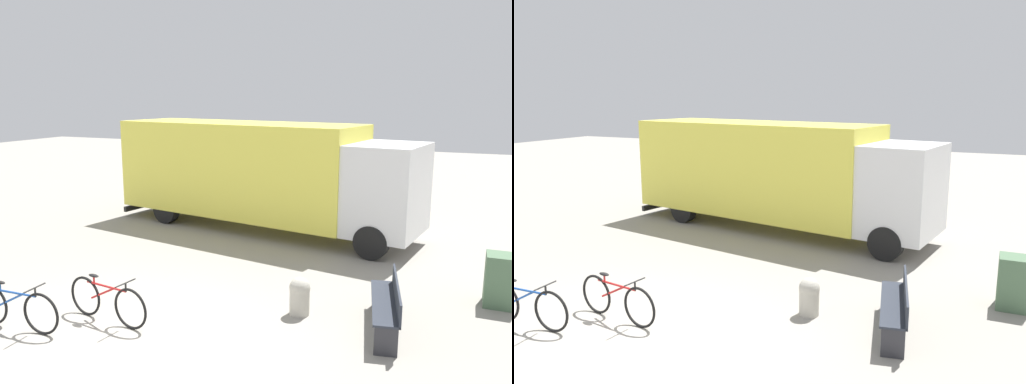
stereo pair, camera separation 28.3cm
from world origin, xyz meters
TOP-DOWN VIEW (x-y plane):
  - ground_plane at (0.00, 0.00)m, footprint 60.00×60.00m
  - delivery_truck at (-0.49, 7.15)m, footprint 9.07×3.62m
  - park_bench at (3.89, 2.11)m, footprint 0.74×1.90m
  - bicycle_near at (-1.66, -0.25)m, footprint 1.74×0.44m
  - bicycle_middle at (-0.47, 0.55)m, footprint 1.73×0.44m
  - bollard_near_bench at (2.39, 2.10)m, footprint 0.37×0.37m
  - utility_box at (5.59, 3.87)m, footprint 0.53×0.53m

SIDE VIEW (x-z plane):
  - ground_plane at x=0.00m, z-range 0.00..0.00m
  - bollard_near_bench at x=2.39m, z-range 0.02..0.68m
  - bicycle_near at x=-1.66m, z-range -0.02..0.76m
  - bicycle_middle at x=-0.47m, z-range -0.02..0.76m
  - park_bench at x=3.89m, z-range 0.06..0.88m
  - utility_box at x=5.59m, z-range 0.00..0.96m
  - delivery_truck at x=-0.49m, z-range 0.15..3.14m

